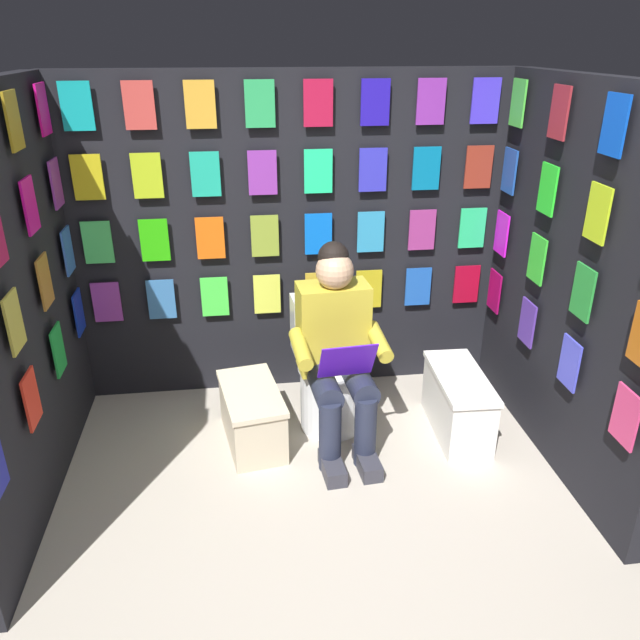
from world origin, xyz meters
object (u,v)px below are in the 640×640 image
comic_longbox_near (252,416)px  comic_longbox_far (458,403)px  toilet (329,373)px  person_reading (338,349)px

comic_longbox_near → comic_longbox_far: bearing=168.1°
comic_longbox_far → toilet: bearing=-15.7°
toilet → comic_longbox_near: toilet is taller
person_reading → comic_longbox_far: size_ratio=1.79×
toilet → person_reading: person_reading is taller
toilet → comic_longbox_far: (-0.75, 0.24, -0.13)m
toilet → person_reading: size_ratio=0.65×
person_reading → comic_longbox_near: person_reading is taller
person_reading → comic_longbox_far: 0.84m
comic_longbox_near → comic_longbox_far: comic_longbox_far is taller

